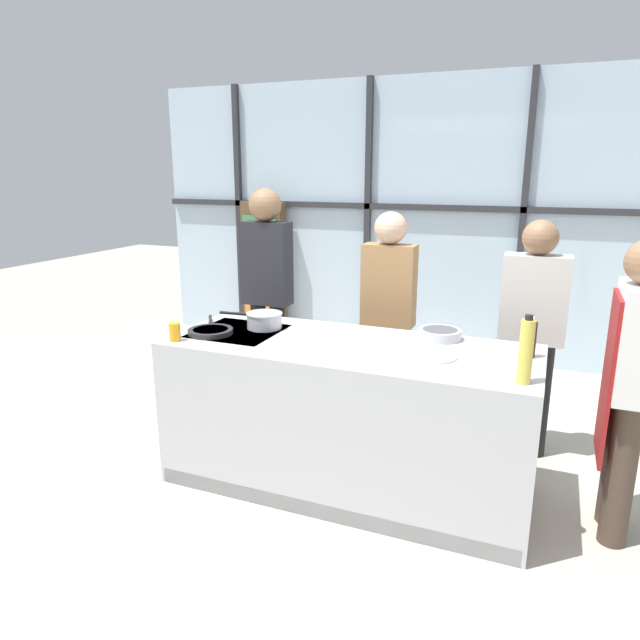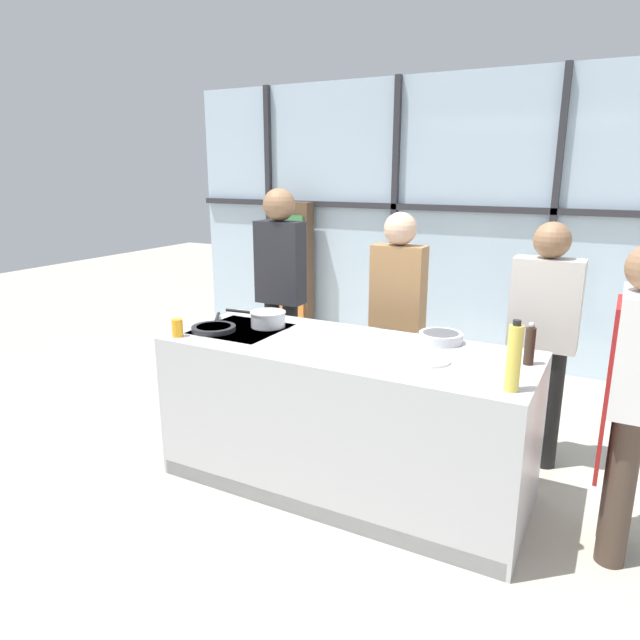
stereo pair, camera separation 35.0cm
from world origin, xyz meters
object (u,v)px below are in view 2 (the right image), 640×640
object	(u,v)px
chef	(632,388)
saucepan	(268,318)
white_plate	(427,360)
oil_bottle	(514,358)
spectator_center_left	(397,309)
spectator_far_left	(280,283)
pepper_grinder	(530,345)
spectator_center_right	(543,331)
frying_pan	(214,328)
juice_glass_near	(177,328)
mixing_bowl	(441,337)

from	to	relation	value
chef	saucepan	bearing A→B (deg)	88.68
white_plate	oil_bottle	distance (m)	0.55
chef	spectator_center_left	size ratio (longest dim) A/B	0.98
spectator_far_left	saucepan	xyz separation A→B (m)	(0.35, -0.72, -0.08)
pepper_grinder	saucepan	bearing A→B (deg)	-179.16
spectator_far_left	spectator_center_right	xyz separation A→B (m)	(1.96, 0.00, -0.13)
oil_bottle	frying_pan	bearing A→B (deg)	175.07
spectator_center_right	pepper_grinder	xyz separation A→B (m)	(0.02, -0.70, 0.11)
spectator_center_left	chef	bearing A→B (deg)	152.53
spectator_center_right	spectator_far_left	bearing A→B (deg)	0.00
spectator_far_left	juice_glass_near	bearing A→B (deg)	89.57
spectator_far_left	saucepan	bearing A→B (deg)	116.01
white_plate	mixing_bowl	bearing A→B (deg)	95.48
spectator_center_right	white_plate	xyz separation A→B (m)	(-0.47, -0.90, 0.01)
mixing_bowl	pepper_grinder	world-z (taller)	pepper_grinder
mixing_bowl	pepper_grinder	bearing A→B (deg)	-17.67
chef	juice_glass_near	world-z (taller)	chef
chef	pepper_grinder	size ratio (longest dim) A/B	6.87
frying_pan	spectator_center_right	bearing A→B (deg)	27.47
saucepan	oil_bottle	xyz separation A→B (m)	(1.61, -0.40, 0.11)
spectator_center_left	oil_bottle	world-z (taller)	spectator_center_left
spectator_center_left	oil_bottle	distance (m)	1.50
oil_bottle	juice_glass_near	xyz separation A→B (m)	(-1.98, -0.05, -0.11)
spectator_center_right	juice_glass_near	bearing A→B (deg)	30.93
saucepan	oil_bottle	world-z (taller)	oil_bottle
juice_glass_near	saucepan	bearing A→B (deg)	51.52
white_plate	oil_bottle	bearing A→B (deg)	-24.95
spectator_center_left	spectator_center_right	xyz separation A→B (m)	(0.98, 0.00, -0.03)
spectator_center_left	mixing_bowl	world-z (taller)	spectator_center_left
chef	mixing_bowl	xyz separation A→B (m)	(-1.01, 0.24, 0.05)
spectator_far_left	oil_bottle	world-z (taller)	spectator_far_left
chef	oil_bottle	xyz separation A→B (m)	(-0.50, -0.35, 0.18)
spectator_far_left	spectator_center_right	size ratio (longest dim) A/B	1.11
spectator_center_left	white_plate	size ratio (longest dim) A/B	6.42
pepper_grinder	white_plate	bearing A→B (deg)	-157.33
spectator_center_left	mixing_bowl	xyz separation A→B (m)	(0.47, -0.53, -0.00)
mixing_bowl	spectator_far_left	bearing A→B (deg)	159.86
saucepan	mixing_bowl	size ratio (longest dim) A/B	1.66
spectator_center_right	juice_glass_near	size ratio (longest dim) A/B	14.68
saucepan	spectator_center_left	bearing A→B (deg)	49.14
mixing_bowl	oil_bottle	world-z (taller)	oil_bottle
spectator_far_left	frying_pan	distance (m)	0.98
spectator_center_right	white_plate	bearing A→B (deg)	62.56
spectator_far_left	saucepan	size ratio (longest dim) A/B	4.12
frying_pan	oil_bottle	world-z (taller)	oil_bottle
saucepan	chef	bearing A→B (deg)	-1.32
saucepan	juice_glass_near	distance (m)	0.58
spectator_center_right	oil_bottle	size ratio (longest dim) A/B	4.73
white_plate	juice_glass_near	size ratio (longest dim) A/B	2.32
spectator_center_right	pepper_grinder	bearing A→B (deg)	91.54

